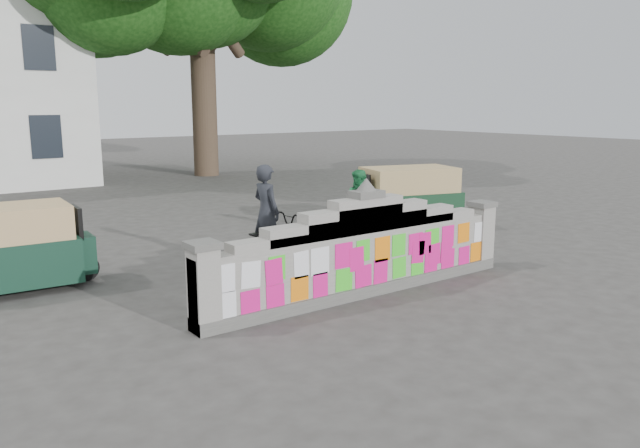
% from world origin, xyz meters
% --- Properties ---
extents(ground, '(100.00, 100.00, 0.00)m').
position_xyz_m(ground, '(0.00, 0.00, 0.00)').
color(ground, '#383533').
rests_on(ground, ground).
extents(parapet_wall, '(6.48, 0.44, 2.01)m').
position_xyz_m(parapet_wall, '(-0.00, -0.01, 0.75)').
color(parapet_wall, '#4C4C49').
rests_on(parapet_wall, ground).
extents(cyclist_bike, '(2.12, 0.91, 1.08)m').
position_xyz_m(cyclist_bike, '(-0.50, 2.37, 0.54)').
color(cyclist_bike, black).
rests_on(cyclist_bike, ground).
extents(cyclist_rider, '(0.50, 0.71, 1.83)m').
position_xyz_m(cyclist_rider, '(-0.50, 2.37, 0.92)').
color(cyclist_rider, '#22242A').
rests_on(cyclist_rider, ground).
extents(pedestrian, '(0.95, 1.02, 1.69)m').
position_xyz_m(pedestrian, '(2.74, 3.36, 0.84)').
color(pedestrian, '#217A41').
rests_on(pedestrian, ground).
extents(rickshaw_left, '(2.75, 1.41, 1.50)m').
position_xyz_m(rickshaw_left, '(-4.83, 3.81, 0.78)').
color(rickshaw_left, '#103224').
rests_on(rickshaw_left, ground).
extents(rickshaw_right, '(3.01, 2.00, 1.61)m').
position_xyz_m(rickshaw_right, '(4.51, 3.62, 0.84)').
color(rickshaw_right, '#11331C').
rests_on(rickshaw_right, ground).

